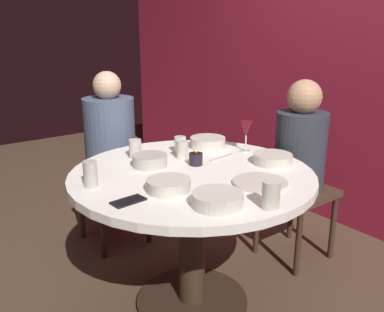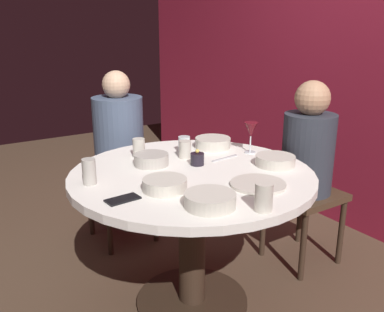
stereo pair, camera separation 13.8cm
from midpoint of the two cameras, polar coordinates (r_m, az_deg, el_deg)
name	(u,v)px [view 1 (the left image)]	position (r m, az deg, el deg)	size (l,w,h in m)	color
ground_plane	(192,302)	(2.42, -1.72, -19.29)	(8.00, 8.00, 0.00)	#4C3828
back_wall	(375,49)	(3.10, 22.45, 13.31)	(6.00, 0.10, 2.60)	maroon
dining_table	(192,205)	(2.13, -1.86, -6.66)	(1.21, 1.21, 0.76)	white
seated_diner_left	(110,141)	(2.82, -12.44, 2.03)	(0.40, 0.40, 1.18)	#3F2D1E
seated_diner_back	(300,151)	(2.62, 13.06, 0.64)	(0.40, 0.40, 1.15)	#3F2D1E
candle_holder	(196,159)	(2.16, -1.30, -0.40)	(0.07, 0.07, 0.08)	black
wine_glass	(246,130)	(2.37, 5.73, 3.55)	(0.08, 0.08, 0.18)	silver
dinner_plate	(260,182)	(1.92, 7.23, -3.62)	(0.25, 0.25, 0.01)	beige
cell_phone	(128,201)	(1.74, -10.91, -6.07)	(0.07, 0.14, 0.01)	black
bowl_serving_large	(169,185)	(1.83, -5.35, -3.98)	(0.20, 0.20, 0.05)	beige
bowl_salad_center	(208,142)	(2.47, 0.55, 1.84)	(0.21, 0.21, 0.06)	beige
bowl_small_white	(150,160)	(2.16, -7.58, -0.61)	(0.18, 0.18, 0.06)	#B2ADA3
bowl_sauce_side	(217,199)	(1.67, 1.10, -5.95)	(0.21, 0.21, 0.06)	beige
bowl_rice_portion	(273,159)	(2.21, 9.16, -0.39)	(0.20, 0.20, 0.05)	beige
cup_near_candle	(90,174)	(1.93, -15.65, -2.39)	(0.06, 0.06, 0.12)	#B2ADA3
cup_by_left_diner	(182,150)	(2.27, -3.09, 0.86)	(0.07, 0.07, 0.10)	beige
cup_by_right_diner	(180,145)	(2.37, -3.30, 1.53)	(0.07, 0.07, 0.09)	silver
cup_center_front	(135,149)	(2.30, -9.44, 0.99)	(0.07, 0.07, 0.10)	beige
cup_far_edge	(271,195)	(1.65, 8.35, -5.31)	(0.07, 0.07, 0.11)	beige
fork_near_plate	(222,158)	(2.28, 2.37, -0.22)	(0.02, 0.18, 0.01)	#B7B7BC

